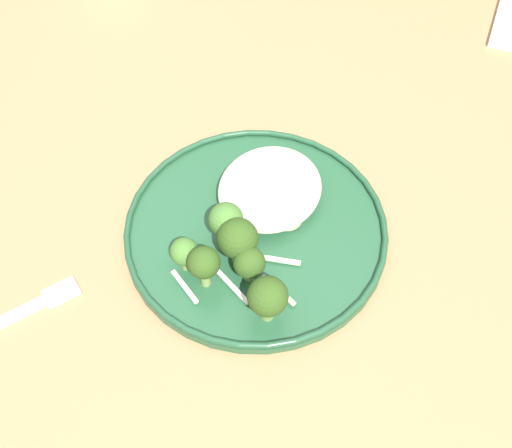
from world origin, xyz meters
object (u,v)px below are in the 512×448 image
object	(u,v)px
dinner_plate	(256,230)
seared_scallop_on_noodles	(287,215)
seared_scallop_center_golden	(284,199)
broccoli_floret_left_leaning	(238,239)
seared_scallop_left_edge	(252,177)
seared_scallop_large_seared	(259,192)
broccoli_floret_tall_stalk	(204,263)
broccoli_floret_small_sprig	(268,297)
broccoli_floret_near_rim	(249,263)
broccoli_floret_right_tilted	(226,220)
broccoli_floret_center_pile	(184,252)

from	to	relation	value
dinner_plate	seared_scallop_on_noodles	distance (m)	0.04
seared_scallop_center_golden	dinner_plate	bearing A→B (deg)	-13.29
seared_scallop_center_golden	broccoli_floret_left_leaning	world-z (taller)	broccoli_floret_left_leaning
seared_scallop_left_edge	seared_scallop_on_noodles	xyz separation A→B (m)	(0.03, 0.06, -0.00)
seared_scallop_large_seared	broccoli_floret_tall_stalk	distance (m)	0.13
seared_scallop_left_edge	broccoli_floret_small_sprig	xyz separation A→B (m)	(0.14, 0.10, 0.03)
seared_scallop_large_seared	broccoli_floret_near_rim	world-z (taller)	broccoli_floret_near_rim
seared_scallop_on_noodles	broccoli_floret_right_tilted	size ratio (longest dim) A/B	0.61
broccoli_floret_right_tilted	broccoli_floret_small_sprig	size ratio (longest dim) A/B	0.96
broccoli_floret_tall_stalk	broccoli_floret_center_pile	bearing A→B (deg)	-104.32
seared_scallop_large_seared	broccoli_floret_small_sprig	size ratio (longest dim) A/B	0.47
broccoli_floret_center_pile	broccoli_floret_tall_stalk	xyz separation A→B (m)	(0.01, 0.03, 0.01)
seared_scallop_left_edge	broccoli_floret_right_tilted	bearing A→B (deg)	10.28
seared_scallop_left_edge	seared_scallop_center_golden	world-z (taller)	seared_scallop_left_edge
broccoli_floret_right_tilted	broccoli_floret_small_sprig	bearing A→B (deg)	54.12
seared_scallop_large_seared	broccoli_floret_small_sprig	bearing A→B (deg)	32.09
dinner_plate	seared_scallop_large_seared	xyz separation A→B (m)	(-0.04, -0.02, 0.01)
seared_scallop_large_seared	broccoli_floret_center_pile	world-z (taller)	broccoli_floret_center_pile
broccoli_floret_near_rim	broccoli_floret_tall_stalk	bearing A→B (deg)	-53.07
seared_scallop_on_noodles	broccoli_floret_tall_stalk	distance (m)	0.12
broccoli_floret_near_rim	seared_scallop_large_seared	bearing A→B (deg)	-156.46
seared_scallop_left_edge	seared_scallop_center_golden	distance (m)	0.05
seared_scallop_large_seared	seared_scallop_on_noodles	distance (m)	0.04
broccoli_floret_near_rim	broccoli_floret_left_leaning	bearing A→B (deg)	-123.67
seared_scallop_on_noodles	broccoli_floret_near_rim	xyz separation A→B (m)	(0.08, 0.00, 0.02)
broccoli_floret_left_leaning	seared_scallop_center_golden	bearing A→B (deg)	174.63
broccoli_floret_center_pile	broccoli_floret_right_tilted	bearing A→B (deg)	156.98
seared_scallop_left_edge	seared_scallop_large_seared	world-z (taller)	seared_scallop_left_edge
seared_scallop_large_seared	broccoli_floret_center_pile	distance (m)	0.12
dinner_plate	seared_scallop_large_seared	world-z (taller)	seared_scallop_large_seared
broccoli_floret_near_rim	seared_scallop_on_noodles	bearing A→B (deg)	-179.68
seared_scallop_large_seared	broccoli_floret_near_rim	size ratio (longest dim) A/B	0.61
broccoli_floret_small_sprig	seared_scallop_on_noodles	bearing A→B (deg)	-161.67
seared_scallop_on_noodles	broccoli_floret_tall_stalk	world-z (taller)	broccoli_floret_tall_stalk
seared_scallop_center_golden	broccoli_floret_left_leaning	size ratio (longest dim) A/B	0.57
seared_scallop_center_golden	broccoli_floret_right_tilted	xyz separation A→B (m)	(0.07, -0.03, 0.03)
dinner_plate	broccoli_floret_left_leaning	size ratio (longest dim) A/B	4.74
dinner_plate	broccoli_floret_right_tilted	size ratio (longest dim) A/B	5.03
dinner_plate	broccoli_floret_center_pile	size ratio (longest dim) A/B	6.66
broccoli_floret_near_rim	dinner_plate	bearing A→B (deg)	-157.14
seared_scallop_large_seared	broccoli_floret_tall_stalk	size ratio (longest dim) A/B	0.50
broccoli_floret_near_rim	broccoli_floret_center_pile	xyz separation A→B (m)	(0.02, -0.07, -0.00)
seared_scallop_center_golden	broccoli_floret_small_sprig	size ratio (longest dim) A/B	0.58
seared_scallop_center_golden	broccoli_floret_center_pile	distance (m)	0.13
broccoli_floret_right_tilted	broccoli_floret_small_sprig	distance (m)	0.10
seared_scallop_left_edge	seared_scallop_center_golden	size ratio (longest dim) A/B	0.88
seared_scallop_on_noodles	broccoli_floret_near_rim	bearing A→B (deg)	0.32
broccoli_floret_left_leaning	broccoli_floret_tall_stalk	xyz separation A→B (m)	(0.04, -0.01, 0.00)
seared_scallop_on_noodles	broccoli_floret_small_sprig	distance (m)	0.12
seared_scallop_large_seared	broccoli_floret_near_rim	bearing A→B (deg)	23.54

